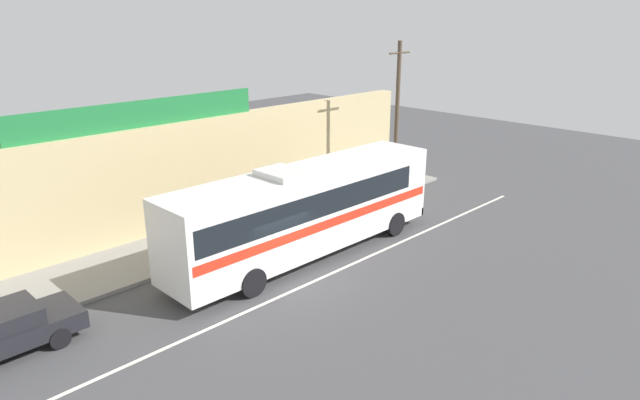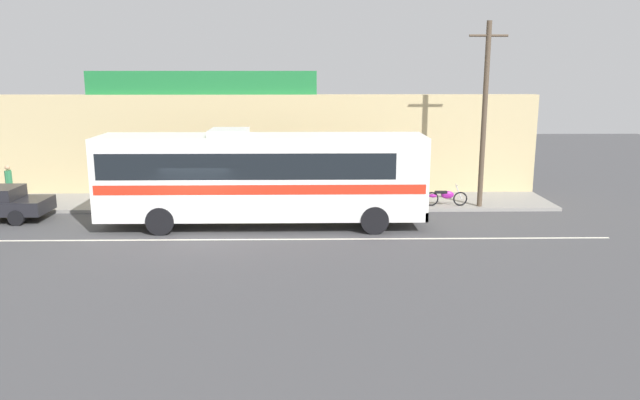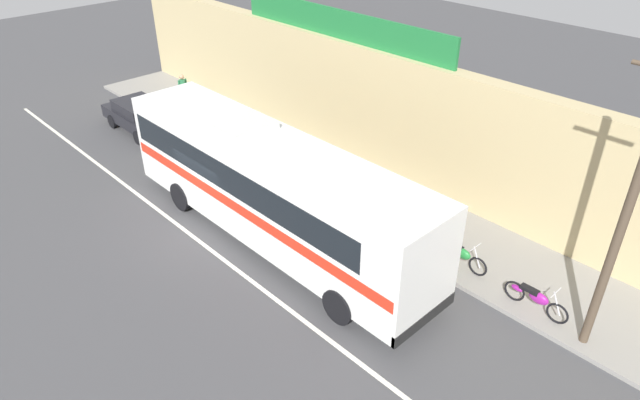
% 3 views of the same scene
% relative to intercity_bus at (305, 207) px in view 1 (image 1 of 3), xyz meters
% --- Properties ---
extents(ground_plane, '(70.00, 70.00, 0.00)m').
position_rel_intercity_bus_xyz_m(ground_plane, '(-2.26, -1.09, -2.07)').
color(ground_plane, '#444447').
extents(sidewalk_slab, '(30.00, 3.60, 0.14)m').
position_rel_intercity_bus_xyz_m(sidewalk_slab, '(-2.26, 4.11, -2.00)').
color(sidewalk_slab, gray).
rests_on(sidewalk_slab, ground_plane).
extents(storefront_facade, '(30.00, 0.70, 4.80)m').
position_rel_intercity_bus_xyz_m(storefront_facade, '(-2.26, 6.26, 0.33)').
color(storefront_facade, tan).
rests_on(storefront_facade, ground_plane).
extents(storefront_billboard, '(10.86, 0.12, 1.10)m').
position_rel_intercity_bus_xyz_m(storefront_billboard, '(-3.18, 6.26, 3.28)').
color(storefront_billboard, '#1E7538').
rests_on(storefront_billboard, storefront_facade).
extents(road_center_stripe, '(30.00, 0.14, 0.01)m').
position_rel_intercity_bus_xyz_m(road_center_stripe, '(-2.26, -1.89, -2.06)').
color(road_center_stripe, silver).
rests_on(road_center_stripe, ground_plane).
extents(intercity_bus, '(12.36, 2.65, 3.78)m').
position_rel_intercity_bus_xyz_m(intercity_bus, '(0.00, 0.00, 0.00)').
color(intercity_bus, white).
rests_on(intercity_bus, ground_plane).
extents(parked_car, '(4.22, 1.89, 1.37)m').
position_rel_intercity_bus_xyz_m(parked_car, '(-10.81, 1.15, -1.33)').
color(parked_car, black).
rests_on(parked_car, ground_plane).
extents(utility_pole, '(1.60, 0.22, 7.79)m').
position_rel_intercity_bus_xyz_m(utility_pole, '(9.28, 2.78, 2.10)').
color(utility_pole, brown).
rests_on(utility_pole, sidewalk_slab).
extents(motorcycle_red, '(1.88, 0.56, 0.94)m').
position_rel_intercity_bus_xyz_m(motorcycle_red, '(7.80, 2.87, -1.50)').
color(motorcycle_red, black).
rests_on(motorcycle_red, sidewalk_slab).
extents(motorcycle_blue, '(1.87, 0.56, 0.94)m').
position_rel_intercity_bus_xyz_m(motorcycle_blue, '(5.22, 3.08, -1.50)').
color(motorcycle_blue, black).
rests_on(motorcycle_blue, sidewalk_slab).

